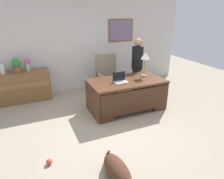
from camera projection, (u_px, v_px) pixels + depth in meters
ground_plane at (113, 127)px, 4.34m from camera, size 12.00×12.00×0.00m
back_wall at (78, 45)px, 6.05m from camera, size 7.00×0.16×2.70m
desk at (127, 94)px, 5.00m from camera, size 1.83×0.98×0.76m
credenza at (20, 87)px, 5.44m from camera, size 1.57×0.50×0.83m
armchair at (108, 78)px, 5.83m from camera, size 0.60×0.59×1.18m
person_standing at (137, 66)px, 5.80m from camera, size 0.32×0.32×1.63m
dog_lying at (118, 172)px, 2.94m from camera, size 0.30×0.90×0.30m
laptop at (120, 80)px, 4.76m from camera, size 0.32×0.22×0.22m
desk_lamp at (145, 57)px, 5.02m from camera, size 0.22×0.22×0.62m
vase_with_flowers at (27, 63)px, 5.31m from camera, size 0.17×0.17×0.35m
vase_empty at (2, 69)px, 5.12m from camera, size 0.12×0.12×0.25m
potted_plant at (17, 65)px, 5.22m from camera, size 0.24×0.24×0.36m
dog_toy_ball at (49, 162)px, 3.29m from camera, size 0.10×0.10×0.10m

